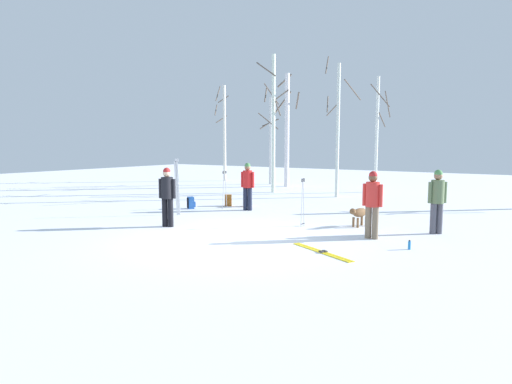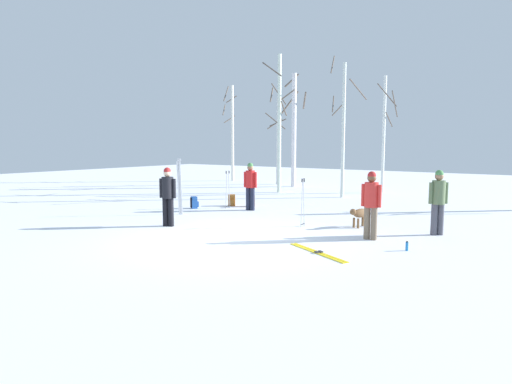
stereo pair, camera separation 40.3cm
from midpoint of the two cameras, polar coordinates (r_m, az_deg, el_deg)
ground_plane at (r=11.11m, az=-2.25°, el=-6.11°), size 60.00×60.00×0.00m
person_0 at (r=11.27m, az=15.81°, el=-1.11°), size 0.52×0.34×1.72m
person_1 at (r=12.42m, az=23.59°, el=-0.73°), size 0.42×0.37×1.72m
person_2 at (r=12.84m, az=-10.59°, el=-0.10°), size 0.50×0.34×1.72m
person_3 at (r=15.69m, az=-0.02°, el=1.15°), size 0.52×0.34×1.72m
dog at (r=12.92m, az=14.28°, el=-2.81°), size 0.39×0.87×0.57m
ski_pair_planted_0 at (r=14.92m, az=-9.20°, el=0.67°), size 0.16×0.12×1.90m
ski_pair_lying_0 at (r=9.81m, az=9.22°, el=-7.79°), size 1.82×1.02×0.05m
ski_poles_0 at (r=16.23m, az=-3.01°, el=0.49°), size 0.07×0.27×1.40m
ski_poles_1 at (r=12.68m, az=7.05°, el=-1.17°), size 0.07×0.22×1.40m
backpack_0 at (r=16.91m, az=-2.51°, el=-1.10°), size 0.34×0.34×0.44m
backpack_1 at (r=16.70m, az=-0.02°, el=-1.18°), size 0.34×0.32×0.44m
backpack_2 at (r=16.36m, az=-7.37°, el=-1.39°), size 0.34×0.34×0.44m
water_bottle_0 at (r=10.48m, az=20.18°, el=-6.68°), size 0.06×0.06×0.22m
birch_tree_0 at (r=28.50m, az=-2.75°, el=7.93°), size 0.86×1.31×6.14m
birch_tree_1 at (r=25.92m, az=3.31°, el=7.01°), size 1.48×1.50×5.86m
birch_tree_2 at (r=24.59m, az=5.46°, el=8.31°), size 1.60×1.06×6.30m
birch_tree_3 at (r=21.53m, az=3.60°, el=9.15°), size 1.30×1.33×6.68m
birch_tree_4 at (r=19.89m, az=11.90°, el=8.30°), size 1.51×1.42×6.33m
birch_tree_5 at (r=22.31m, az=16.92°, el=7.44°), size 0.85×1.18×5.66m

